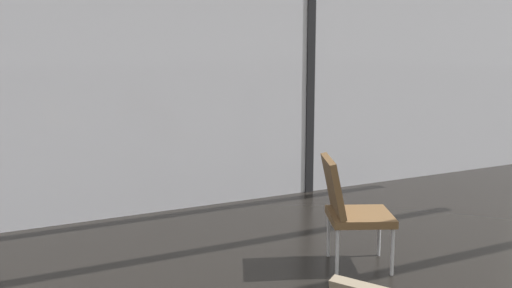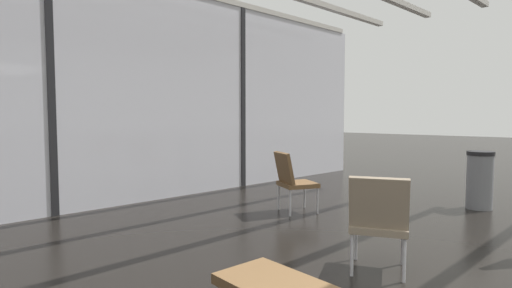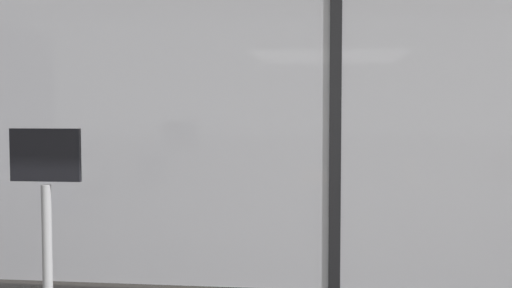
{
  "view_description": "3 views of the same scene",
  "coord_description": "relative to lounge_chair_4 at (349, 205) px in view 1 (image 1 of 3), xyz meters",
  "views": [
    {
      "loc": [
        -0.18,
        -0.68,
        1.78
      ],
      "look_at": [
        1.92,
        3.44,
        0.96
      ],
      "focal_mm": 42.35,
      "sensor_mm": 36.0,
      "label": 1
    },
    {
      "loc": [
        -1.76,
        -0.69,
        1.36
      ],
      "look_at": [
        0.96,
        2.15,
        1.1
      ],
      "focal_mm": 28.0,
      "sensor_mm": 36.0,
      "label": 2
    },
    {
      "loc": [
        -0.11,
        0.2,
        1.53
      ],
      "look_at": [
        -0.8,
        6.25,
        1.21
      ],
      "focal_mm": 40.58,
      "sensor_mm": 36.0,
      "label": 3
    }
  ],
  "objects": [
    {
      "name": "lounge_chair_4",
      "position": [
        0.0,
        0.0,
        0.0
      ],
      "size": [
        0.68,
        0.66,
        0.87
      ],
      "rotation": [
        0.0,
        0.0,
        1.14
      ],
      "color": "brown",
      "rests_on": "ground"
    },
    {
      "name": "window_mullion_2",
      "position": [
        0.97,
        2.16,
        1.25
      ],
      "size": [
        0.1,
        0.12,
        3.48
      ],
      "primitive_type": "cube",
      "color": "black",
      "rests_on": "ground"
    }
  ]
}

